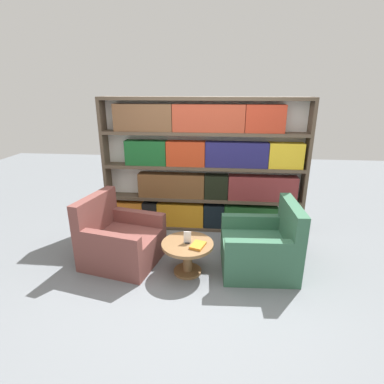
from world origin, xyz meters
TOP-DOWN VIEW (x-y plane):
  - ground_plane at (0.00, 0.00)m, footprint 14.00×14.00m
  - bookshelf at (0.02, 1.51)m, footprint 3.20×0.30m
  - armchair_left at (-1.05, 0.37)m, footprint 1.08×1.03m
  - armchair_right at (0.84, 0.36)m, footprint 0.96×0.90m
  - coffee_table at (-0.11, 0.18)m, footprint 0.65×0.65m
  - table_sign at (-0.11, 0.18)m, footprint 0.09×0.06m
  - stray_book at (0.03, 0.11)m, footprint 0.21×0.25m

SIDE VIEW (x-z plane):
  - ground_plane at x=0.00m, z-range 0.00..0.00m
  - armchair_left at x=-1.05m, z-range -0.16..0.75m
  - armchair_right at x=0.84m, z-range -0.16..0.75m
  - coffee_table at x=-0.11m, z-range 0.09..0.51m
  - stray_book at x=0.03m, z-range 0.42..0.45m
  - table_sign at x=-0.11m, z-range 0.41..0.57m
  - bookshelf at x=0.02m, z-range -0.02..2.11m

